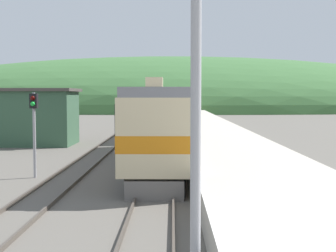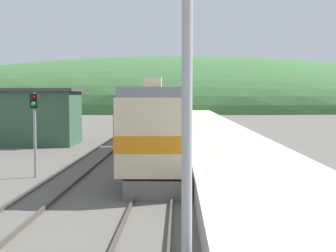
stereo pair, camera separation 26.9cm
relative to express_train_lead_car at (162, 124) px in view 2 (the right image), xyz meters
name	(u,v)px [view 2 (the right image)]	position (x,y,z in m)	size (l,w,h in m)	color
track_main	(172,120)	(0.00, 46.13, -2.27)	(1.52, 180.00, 0.16)	#4C443D
track_siding	(144,120)	(-4.39, 46.13, -2.27)	(1.52, 180.00, 0.16)	#4C443D
platform	(208,126)	(4.39, 26.13, -1.85)	(5.65, 140.00, 1.02)	#BCB5A5
distant_hills	(175,109)	(0.00, 109.46, -2.35)	(182.12, 81.95, 29.97)	#3D6B38
station_shed	(33,116)	(-10.83, 10.64, -0.06)	(7.54, 5.12, 4.55)	#385B42
express_train_lead_car	(162,124)	(0.00, 0.00, 0.00)	(2.94, 19.68, 4.66)	black
carriage_second	(169,111)	(0.00, 22.45, -0.01)	(2.93, 22.99, 4.30)	black
carriage_third	(172,106)	(0.00, 46.32, -0.01)	(2.93, 22.99, 4.30)	black
carriage_fourth	(174,103)	(0.00, 70.20, -0.01)	(2.93, 22.99, 4.30)	black
signal_post_siding	(34,117)	(-5.97, -4.55, 0.60)	(0.36, 0.42, 4.12)	#9E9EA3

